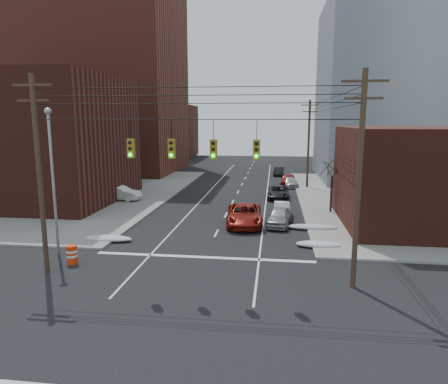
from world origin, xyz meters
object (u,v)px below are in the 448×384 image
(red_pickup, at_px, (244,215))
(parked_car_a, at_px, (279,217))
(parked_car_f, at_px, (279,171))
(lot_car_a, at_px, (119,193))
(parked_car_c, at_px, (278,192))
(parked_car_e, at_px, (288,180))
(lot_car_c, at_px, (59,197))
(parked_car_b, at_px, (282,210))
(lot_car_b, at_px, (96,192))
(parked_car_d, at_px, (290,182))
(construction_barrel, at_px, (72,254))
(lot_car_d, at_px, (88,182))

(red_pickup, height_order, parked_car_a, red_pickup)
(parked_car_f, bearing_deg, lot_car_a, -122.38)
(parked_car_c, xyz_separation_m, lot_car_a, (-16.84, -3.80, 0.23))
(lot_car_a, bearing_deg, parked_car_e, -47.64)
(parked_car_a, relative_size, lot_car_c, 0.87)
(parked_car_b, bearing_deg, red_pickup, -134.74)
(parked_car_a, distance_m, lot_car_b, 21.84)
(parked_car_d, bearing_deg, red_pickup, -109.97)
(parked_car_a, relative_size, parked_car_c, 0.88)
(parked_car_e, relative_size, lot_car_b, 0.93)
(red_pickup, bearing_deg, parked_car_b, 41.90)
(lot_car_a, relative_size, lot_car_c, 0.93)
(red_pickup, bearing_deg, construction_barrel, -137.06)
(parked_car_c, bearing_deg, parked_car_a, -88.21)
(parked_car_c, relative_size, parked_car_f, 1.24)
(parked_car_c, distance_m, lot_car_a, 17.26)
(parked_car_b, distance_m, parked_car_c, 8.55)
(parked_car_c, relative_size, parked_car_e, 1.12)
(lot_car_b, bearing_deg, lot_car_c, 130.61)
(lot_car_a, bearing_deg, parked_car_a, -108.71)
(parked_car_c, height_order, lot_car_b, lot_car_b)
(parked_car_c, distance_m, construction_barrel, 25.51)
(red_pickup, bearing_deg, parked_car_a, -1.42)
(lot_car_a, bearing_deg, lot_car_c, 123.06)
(parked_car_d, height_order, parked_car_e, parked_car_e)
(parked_car_c, height_order, parked_car_d, parked_car_c)
(red_pickup, xyz_separation_m, construction_barrel, (-9.62, -10.44, -0.27))
(parked_car_a, relative_size, lot_car_d, 1.13)
(lot_car_d, height_order, construction_barrel, lot_car_d)
(parked_car_e, xyz_separation_m, lot_car_a, (-18.20, -13.24, 0.16))
(lot_car_d, bearing_deg, construction_barrel, -162.67)
(parked_car_d, height_order, lot_car_a, lot_car_a)
(parked_car_d, bearing_deg, parked_car_c, -108.60)
(parked_car_c, bearing_deg, lot_car_c, -161.87)
(lot_car_c, xyz_separation_m, construction_barrel, (9.74, -15.74, -0.29))
(lot_car_d, bearing_deg, parked_car_d, -86.45)
(lot_car_b, relative_size, construction_barrel, 4.16)
(parked_car_b, height_order, lot_car_a, lot_car_a)
(parked_car_d, height_order, lot_car_c, lot_car_c)
(lot_car_b, distance_m, lot_car_c, 4.37)
(parked_car_e, bearing_deg, parked_car_a, -88.24)
(red_pickup, height_order, parked_car_f, red_pickup)
(red_pickup, distance_m, construction_barrel, 14.20)
(parked_car_f, xyz_separation_m, lot_car_c, (-22.40, -25.44, 0.22))
(lot_car_c, bearing_deg, parked_car_d, -44.11)
(lot_car_a, bearing_deg, red_pickup, -113.49)
(red_pickup, height_order, lot_car_d, red_pickup)
(parked_car_b, height_order, lot_car_d, lot_car_d)
(parked_car_a, relative_size, parked_car_f, 1.09)
(red_pickup, relative_size, lot_car_a, 1.31)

